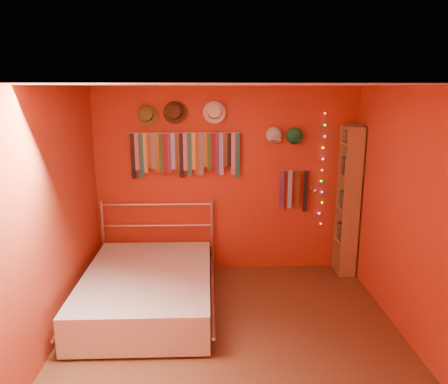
{
  "coord_description": "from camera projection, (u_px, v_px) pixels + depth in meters",
  "views": [
    {
      "loc": [
        -0.2,
        -4.02,
        2.48
      ],
      "look_at": [
        -0.06,
        0.9,
        1.3
      ],
      "focal_mm": 35.0,
      "sensor_mm": 36.0,
      "label": 1
    }
  ],
  "objects": [
    {
      "name": "reading_lamp",
      "position": [
        315.0,
        190.0,
        5.73
      ],
      "size": [
        0.07,
        0.28,
        0.08
      ],
      "color": "silver",
      "rests_on": "back_wall"
    },
    {
      "name": "cap_white",
      "position": [
        274.0,
        135.0,
        5.72
      ],
      "size": [
        0.2,
        0.25,
        0.2
      ],
      "color": "silver",
      "rests_on": "back_wall"
    },
    {
      "name": "ground",
      "position": [
        232.0,
        335.0,
        4.49
      ],
      "size": [
        3.5,
        3.5,
        0.0
      ],
      "primitive_type": "plane",
      "color": "brown",
      "rests_on": "ground"
    },
    {
      "name": "cap_green",
      "position": [
        294.0,
        136.0,
        5.73
      ],
      "size": [
        0.2,
        0.25,
        0.2
      ],
      "color": "#186F37",
      "rests_on": "back_wall"
    },
    {
      "name": "left_wall",
      "position": [
        49.0,
        220.0,
        4.14
      ],
      "size": [
        0.02,
        3.5,
        2.5
      ],
      "primitive_type": "cube",
      "color": "#A02F19",
      "rests_on": "ground"
    },
    {
      "name": "fedora_brown",
      "position": [
        174.0,
        112.0,
        5.57
      ],
      "size": [
        0.29,
        0.16,
        0.29
      ],
      "rotation": [
        1.36,
        0.0,
        0.0
      ],
      "color": "#3F2A16",
      "rests_on": "back_wall"
    },
    {
      "name": "fedora_olive",
      "position": [
        147.0,
        115.0,
        5.57
      ],
      "size": [
        0.26,
        0.14,
        0.26
      ],
      "rotation": [
        1.36,
        0.0,
        0.0
      ],
      "color": "olive",
      "rests_on": "back_wall"
    },
    {
      "name": "bookshelf",
      "position": [
        352.0,
        201.0,
        5.78
      ],
      "size": [
        0.25,
        0.34,
        2.0
      ],
      "color": "#936542",
      "rests_on": "ground"
    },
    {
      "name": "ceiling",
      "position": [
        233.0,
        85.0,
        3.9
      ],
      "size": [
        3.5,
        3.5,
        0.02
      ],
      "primitive_type": "cube",
      "color": "white",
      "rests_on": "back_wall"
    },
    {
      "name": "bed",
      "position": [
        148.0,
        289.0,
        4.99
      ],
      "size": [
        1.53,
        2.08,
        1.0
      ],
      "rotation": [
        0.0,
        0.0,
        0.01
      ],
      "color": "silver",
      "rests_on": "ground"
    },
    {
      "name": "fairy_lights",
      "position": [
        322.0,
        170.0,
        5.86
      ],
      "size": [
        0.06,
        0.02,
        1.53
      ],
      "color": "#FF3333",
      "rests_on": "back_wall"
    },
    {
      "name": "tie_rack",
      "position": [
        185.0,
        152.0,
        5.72
      ],
      "size": [
        1.45,
        0.03,
        0.61
      ],
      "color": "silver",
      "rests_on": "back_wall"
    },
    {
      "name": "right_wall",
      "position": [
        412.0,
        217.0,
        4.24
      ],
      "size": [
        0.02,
        3.5,
        2.5
      ],
      "primitive_type": "cube",
      "color": "#A02F19",
      "rests_on": "ground"
    },
    {
      "name": "small_tie_rack",
      "position": [
        294.0,
        189.0,
        5.88
      ],
      "size": [
        0.4,
        0.03,
        0.57
      ],
      "color": "silver",
      "rests_on": "back_wall"
    },
    {
      "name": "back_wall",
      "position": [
        226.0,
        181.0,
        5.9
      ],
      "size": [
        3.5,
        0.02,
        2.5
      ],
      "primitive_type": "cube",
      "color": "#A02F19",
      "rests_on": "ground"
    },
    {
      "name": "fedora_white",
      "position": [
        214.0,
        112.0,
        5.58
      ],
      "size": [
        0.29,
        0.16,
        0.29
      ],
      "rotation": [
        1.36,
        0.0,
        0.0
      ],
      "color": "white",
      "rests_on": "back_wall"
    }
  ]
}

